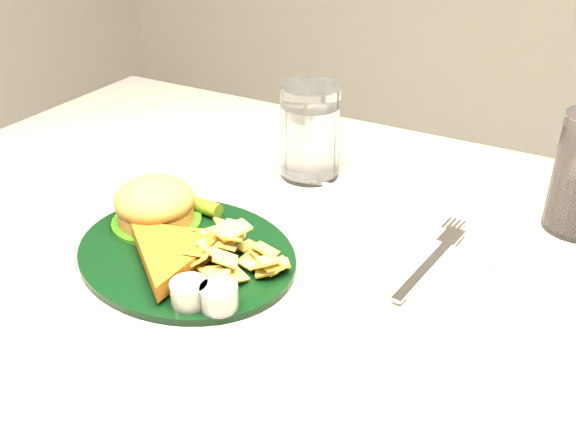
# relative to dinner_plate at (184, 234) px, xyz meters

# --- Properties ---
(dinner_plate) EXTENTS (0.33, 0.30, 0.06)m
(dinner_plate) POSITION_rel_dinner_plate_xyz_m (0.00, 0.00, 0.00)
(dinner_plate) COLOR black
(dinner_plate) RESTS_ON table
(water_glass) EXTENTS (0.10, 0.10, 0.14)m
(water_glass) POSITION_rel_dinner_plate_xyz_m (0.03, 0.27, 0.04)
(water_glass) COLOR white
(water_glass) RESTS_ON table
(fork_napkin) EXTENTS (0.15, 0.19, 0.01)m
(fork_napkin) POSITION_rel_dinner_plate_xyz_m (0.26, 0.11, -0.03)
(fork_napkin) COLOR white
(fork_napkin) RESTS_ON table
(spoon) EXTENTS (0.05, 0.15, 0.01)m
(spoon) POSITION_rel_dinner_plate_xyz_m (-0.09, 0.04, -0.03)
(spoon) COLOR silver
(spoon) RESTS_ON table
(wrapped_straw) EXTENTS (0.18, 0.07, 0.01)m
(wrapped_straw) POSITION_rel_dinner_plate_xyz_m (0.03, 0.25, -0.03)
(wrapped_straw) COLOR silver
(wrapped_straw) RESTS_ON table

